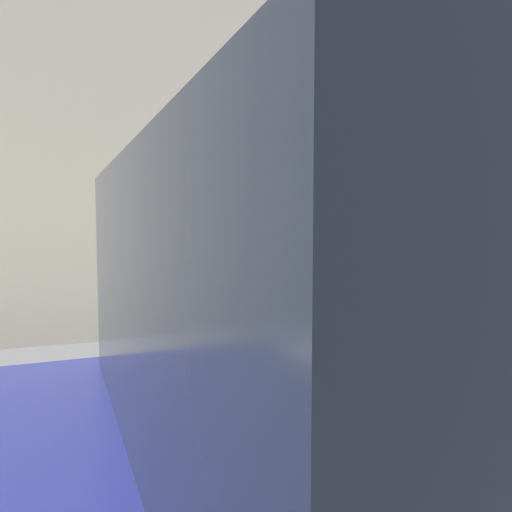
% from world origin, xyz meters
% --- Properties ---
extents(sidewalk, '(24.00, 2.80, 0.15)m').
position_xyz_m(sidewalk, '(0.00, 2.20, 0.07)').
color(sidewalk, '#BCB7AD').
rests_on(sidewalk, ground_plane).
extents(building_facade, '(24.00, 0.30, 5.31)m').
position_xyz_m(building_facade, '(0.00, 5.49, 2.65)').
color(building_facade, beige).
rests_on(building_facade, ground_plane).
extents(parking_meter, '(0.21, 0.13, 1.58)m').
position_xyz_m(parking_meter, '(-0.40, 0.96, 1.29)').
color(parking_meter, '#2D2D30').
rests_on(parking_meter, sidewalk).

